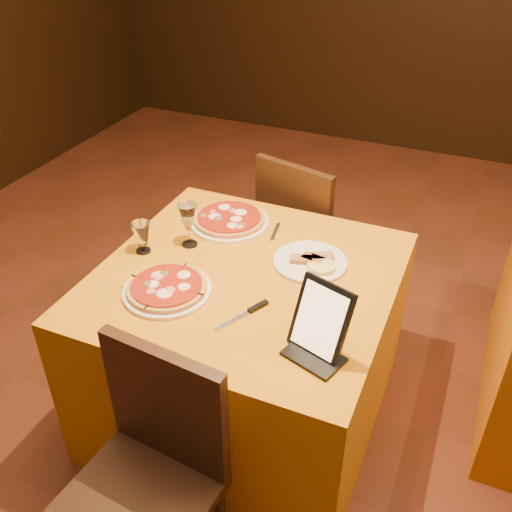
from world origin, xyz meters
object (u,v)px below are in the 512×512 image
at_px(wine_glass, 188,225).
at_px(water_glass, 142,238).
at_px(chair_main_far, 312,234).
at_px(pizza_near, 167,289).
at_px(main_table, 247,347).
at_px(chair_main_near, 135,502).
at_px(tablet, 321,319).
at_px(pizza_far, 229,220).

xyz_separation_m(wine_glass, water_glass, (-0.15, -0.12, -0.03)).
height_order(chair_main_far, pizza_near, chair_main_far).
bearing_deg(pizza_near, main_table, 44.31).
bearing_deg(chair_main_near, wine_glass, 113.67).
distance_m(pizza_near, water_glass, 0.30).
relative_size(wine_glass, water_glass, 1.46).
distance_m(chair_main_near, tablet, 0.78).
height_order(pizza_far, wine_glass, wine_glass).
xyz_separation_m(chair_main_far, pizza_near, (-0.22, -1.05, 0.31)).
bearing_deg(chair_main_far, pizza_near, 93.35).
xyz_separation_m(chair_main_far, wine_glass, (-0.30, -0.74, 0.39)).
relative_size(chair_main_near, chair_main_far, 1.00).
distance_m(chair_main_near, pizza_far, 1.20).
height_order(chair_main_near, pizza_near, chair_main_near).
bearing_deg(pizza_near, pizza_far, 90.39).
relative_size(pizza_far, tablet, 1.41).
xyz_separation_m(chair_main_near, pizza_far, (-0.22, 1.14, 0.31)).
bearing_deg(pizza_near, wine_glass, 104.04).
relative_size(main_table, water_glass, 8.46).
distance_m(main_table, water_glass, 0.63).
height_order(wine_glass, tablet, tablet).
bearing_deg(main_table, tablet, -36.12).
bearing_deg(water_glass, tablet, -17.46).
bearing_deg(chair_main_far, wine_glass, 83.23).
xyz_separation_m(main_table, wine_glass, (-0.30, 0.10, 0.47)).
height_order(chair_main_far, water_glass, chair_main_far).
relative_size(chair_main_near, pizza_far, 2.65).
bearing_deg(chair_main_far, tablet, 123.77).
bearing_deg(tablet, wine_glass, 169.20).
xyz_separation_m(chair_main_far, water_glass, (-0.44, -0.86, 0.36)).
height_order(pizza_far, tablet, tablet).
relative_size(pizza_near, tablet, 1.33).
xyz_separation_m(pizza_far, tablet, (0.60, -0.60, 0.10)).
bearing_deg(water_glass, main_table, 2.23).
bearing_deg(main_table, pizza_far, 124.70).
xyz_separation_m(chair_main_near, pizza_near, (-0.22, 0.61, 0.31)).
xyz_separation_m(main_table, water_glass, (-0.44, -0.02, 0.44)).
relative_size(chair_main_far, tablet, 3.73).
relative_size(main_table, pizza_far, 3.20).
height_order(chair_main_near, water_glass, chair_main_near).
bearing_deg(chair_main_near, pizza_near, 115.56).
xyz_separation_m(main_table, pizza_near, (-0.22, -0.21, 0.39)).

